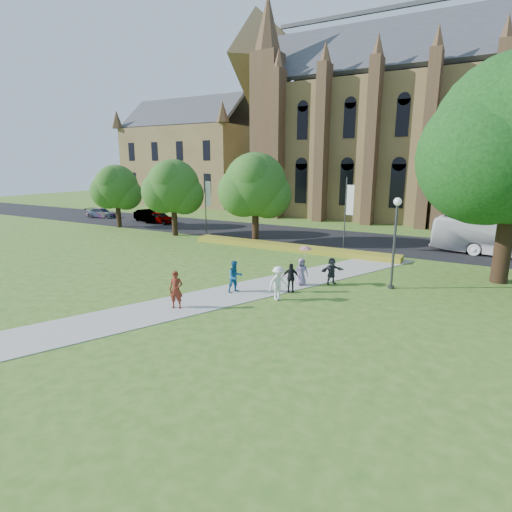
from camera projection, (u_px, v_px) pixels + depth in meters
The scene contains 23 objects.
ground at pixel (221, 300), 21.22m from camera, with size 160.00×160.00×0.00m, color #3A631D.
road at pixel (338, 239), 38.23m from camera, with size 160.00×10.00×0.02m, color black.
footpath at pixel (231, 294), 22.07m from camera, with size 3.20×30.00×0.04m, color #B2B2A8.
flower_hedge at pixel (290, 247), 33.35m from camera, with size 18.00×1.40×0.45m, color gold.
cathedral at pixel (476, 112), 47.33m from camera, with size 52.60×18.25×28.00m.
building_west at pixel (194, 151), 70.98m from camera, with size 22.00×14.00×18.30m.
streetlamp at pixel (395, 232), 22.45m from camera, with size 0.44×0.44×5.24m.
street_tree_0 at pixel (173, 186), 39.13m from camera, with size 5.20×5.20×7.50m.
street_tree_1 at pixel (255, 185), 35.21m from camera, with size 5.60×5.60×8.05m.
street_tree_2 at pixel (116, 187), 44.33m from camera, with size 4.80×4.80×6.95m.
banner_pole_0 at pixel (347, 210), 32.38m from camera, with size 0.70×0.10×6.00m.
banner_pole_1 at pixel (206, 202), 39.02m from camera, with size 0.70×0.10×6.00m.
tour_coach at pixel (508, 237), 30.73m from camera, with size 2.52×10.76×3.00m, color white.
car_0 at pixel (160, 218), 47.97m from camera, with size 1.61×4.01×1.37m, color gray.
car_1 at pixel (147, 216), 49.17m from camera, with size 1.59×4.57×1.51m, color gray.
car_2 at pixel (101, 213), 53.09m from camera, with size 1.73×4.25×1.23m, color gray.
pedestrian_0 at pixel (176, 290), 19.75m from camera, with size 0.69×0.45×1.89m, color maroon.
pedestrian_1 at pixel (235, 277), 22.20m from camera, with size 0.87×0.68×1.79m, color #1C5C8C.
pedestrian_2 at pixel (278, 283), 20.94m from camera, with size 1.17×0.67×1.81m, color white.
pedestrian_3 at pixel (291, 278), 22.29m from camera, with size 0.96×0.40×1.63m, color black.
pedestrian_4 at pixel (301, 272), 23.52m from camera, with size 0.79×0.51×1.62m, color gray.
pedestrian_5 at pixel (332, 271), 23.76m from camera, with size 1.48×0.47×1.59m, color #2C2B34.
parasol at pixel (305, 253), 23.27m from camera, with size 0.73×0.73×0.64m, color #D29994.
Camera 1 is at (11.43, -16.68, 7.09)m, focal length 28.00 mm.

